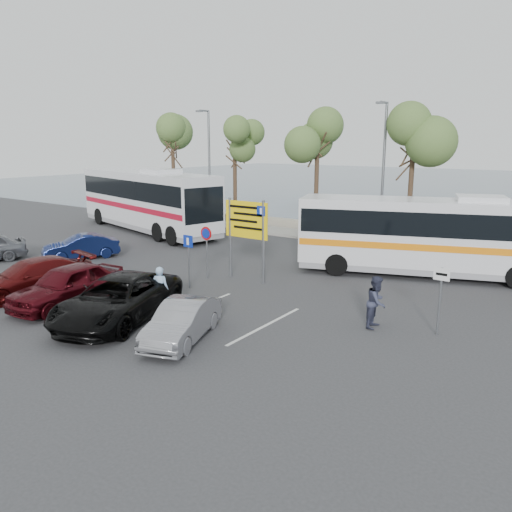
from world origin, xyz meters
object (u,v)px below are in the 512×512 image
Objects in this scene: direction_sign at (246,226)px; street_lamp_left at (209,162)px; car_red at (68,285)px; pedestrian_near at (160,289)px; car_maroon at (32,277)px; car_silver_b at (182,321)px; coach_bus_left at (147,202)px; coach_bus_right at (434,239)px; street_lamp_right at (383,167)px; suv_black at (118,299)px; car_blue at (81,247)px; pedestrian_far at (377,302)px.

street_lamp_left is at bearing 136.83° from direction_sign.
pedestrian_near reaches higher than car_red.
car_maroon is at bearing -130.65° from direction_sign.
pedestrian_near is (-2.50, 1.50, 0.23)m from car_silver_b.
coach_bus_right is at bearing -2.05° from coach_bus_left.
street_lamp_right is 1.46× the size of suv_black.
car_silver_b is at bearing 2.71° from car_blue.
suv_black is at bearing -4.52° from car_red.
car_blue is (1.44, -12.02, -3.97)m from street_lamp_left.
car_blue is at bearing 136.33° from car_maroon.
coach_bus_left is 2.91× the size of car_maroon.
suv_black is at bearing -3.66° from car_blue.
coach_bus_right is at bearing 51.84° from car_silver_b.
car_blue is at bearing -44.00° from pedestrian_near.
coach_bus_right is at bearing 0.14° from pedestrian_far.
street_lamp_left is at bearing 51.93° from pedestrian_far.
street_lamp_left reaches higher than pedestrian_far.
coach_bus_left reaches higher than car_red.
pedestrian_far is at bearing 28.52° from car_maroon.
car_silver_b is at bearing -39.61° from coach_bus_left.
coach_bus_left reaches higher than suv_black.
car_silver_b is at bearing -4.52° from car_red.
coach_bus_left is 17.28m from pedestrian_near.
coach_bus_right is 17.27m from car_maroon.
car_blue is at bearing 85.10° from pedestrian_far.
street_lamp_left is at bearing 108.52° from car_silver_b.
suv_black is at bearing 47.74° from pedestrian_near.
car_maroon reaches higher than car_blue.
direction_sign is 8.99m from car_maroon.
coach_bus_left is 21.64m from pedestrian_far.
car_red is 1.23× the size of car_silver_b.
car_blue is at bearing -83.16° from street_lamp_left.
car_silver_b is (0.50, -17.02, -3.99)m from street_lamp_right.
street_lamp_left reaches higher than car_red.
direction_sign is 9.88m from car_blue.
pedestrian_far is (4.94, -12.52, -3.73)m from street_lamp_right.
suv_black is 1.58m from pedestrian_near.
street_lamp_left is 18.40m from coach_bus_right.
direction_sign is 0.30× the size of coach_bus_right.
car_red is at bearing -116.58° from direction_sign.
car_maroon is at bearing -114.47° from street_lamp_right.
pedestrian_far is (19.94, -8.33, -1.12)m from coach_bus_left.
coach_bus_left reaches higher than car_maroon.
street_lamp_left is at bearing 64.49° from coach_bus_left.
pedestrian_near is 7.56m from pedestrian_far.
pedestrian_far is at bearing -68.46° from street_lamp_right.
coach_bus_left is 2.57× the size of suv_black.
coach_bus_right is 2.21× the size of suv_black.
pedestrian_far is at bearing -22.67° from coach_bus_left.
coach_bus_right is 7.69m from pedestrian_far.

